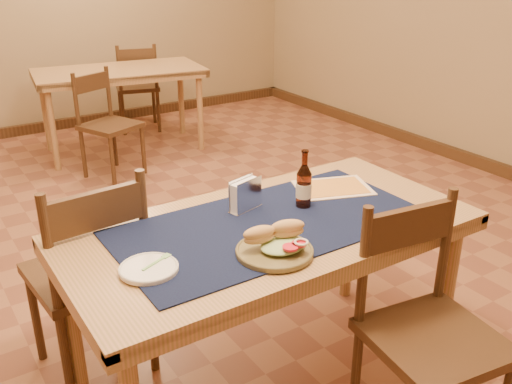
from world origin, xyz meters
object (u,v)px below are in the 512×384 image
main_table (270,243)px  sandwich_plate (276,245)px  beer_bottle (304,186)px  back_table (120,78)px  chair_main_far (90,273)px  napkin_holder (245,195)px  chair_main_near (427,328)px

main_table → sandwich_plate: bearing=-119.1°
sandwich_plate → beer_bottle: beer_bottle is taller
sandwich_plate → main_table: bearing=60.9°
main_table → beer_bottle: (0.20, 0.06, 0.18)m
main_table → back_table: size_ratio=1.04×
back_table → chair_main_far: bearing=-113.2°
back_table → sandwich_plate: size_ratio=5.64×
back_table → napkin_holder: bearing=-101.4°
chair_main_near → beer_bottle: 0.72m
chair_main_near → sandwich_plate: bearing=139.6°
sandwich_plate → napkin_holder: napkin_holder is taller
main_table → back_table: 3.32m
beer_bottle → chair_main_far: bearing=153.4°
chair_main_far → sandwich_plate: (0.48, -0.66, 0.29)m
main_table → chair_main_far: size_ratio=1.67×
main_table → sandwich_plate: 0.26m
sandwich_plate → napkin_holder: (0.10, 0.36, 0.03)m
back_table → beer_bottle: 3.24m
back_table → sandwich_plate: (-0.73, -3.47, 0.12)m
napkin_holder → chair_main_far: bearing=152.7°
chair_main_far → chair_main_near: bearing=-48.6°
chair_main_near → napkin_holder: (-0.31, 0.71, 0.33)m
back_table → chair_main_near: size_ratio=1.64×
main_table → beer_bottle: 0.28m
main_table → napkin_holder: 0.22m
sandwich_plate → beer_bottle: (0.32, 0.26, 0.06)m
sandwich_plate → chair_main_near: bearing=-40.4°
chair_main_near → beer_bottle: beer_bottle is taller
back_table → beer_bottle: (-0.41, -3.21, 0.18)m
back_table → napkin_holder: (-0.63, -3.11, 0.15)m
chair_main_near → napkin_holder: size_ratio=5.85×
chair_main_far → chair_main_near: (0.89, -1.01, -0.01)m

